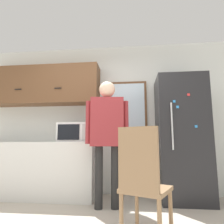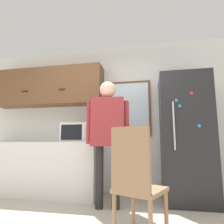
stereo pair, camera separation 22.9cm
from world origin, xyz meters
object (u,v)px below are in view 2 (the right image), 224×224
object	(u,v)px
person	(108,128)
refrigerator	(186,137)
microwave	(78,133)
chair	(136,179)

from	to	relation	value
person	refrigerator	xyz separation A→B (m)	(1.13, 0.44, -0.13)
microwave	person	bearing A→B (deg)	-34.49
chair	person	bearing A→B (deg)	-37.81
microwave	chair	bearing A→B (deg)	-50.07
microwave	refrigerator	bearing A→B (deg)	1.11
refrigerator	microwave	bearing A→B (deg)	-178.89
microwave	chair	world-z (taller)	microwave
person	chair	bearing A→B (deg)	-68.32
chair	refrigerator	bearing A→B (deg)	-93.80
person	refrigerator	size ratio (longest dim) A/B	0.92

